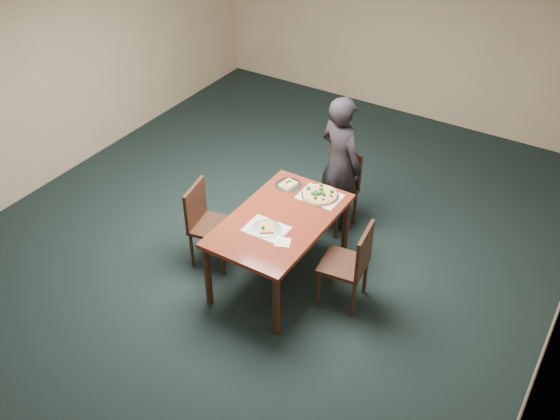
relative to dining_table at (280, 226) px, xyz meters
The scene contains 13 objects.
ground 0.79m from the dining_table, 164.60° to the left, with size 8.00×8.00×0.00m, color black.
room_shell 1.17m from the dining_table, 164.60° to the left, with size 8.00×8.00×8.00m.
dining_table is the anchor object (origin of this frame).
chair_far 1.16m from the dining_table, 87.27° to the left, with size 0.48×0.48×0.91m.
chair_left 0.83m from the dining_table, 168.34° to the right, with size 0.50×0.50×0.91m.
chair_right 0.79m from the dining_table, ahead, with size 0.47×0.47×0.91m.
diner 1.15m from the dining_table, 86.67° to the left, with size 0.58×0.38×1.59m, color black.
placemat_main 0.56m from the dining_table, 74.10° to the left, with size 0.42×0.32×0.00m, color white.
placemat_near 0.23m from the dining_table, 96.11° to the right, with size 0.40×0.30×0.00m, color white.
pizza_pan 0.56m from the dining_table, 74.06° to the left, with size 0.39×0.39×0.07m.
slice_plate_near 0.24m from the dining_table, 96.13° to the right, with size 0.28×0.28×0.06m.
slice_plate_far 0.59m from the dining_table, 113.46° to the left, with size 0.28×0.28×0.06m.
napkin 0.39m from the dining_table, 54.30° to the right, with size 0.14×0.14×0.01m, color white.
Camera 1 is at (2.98, -4.22, 4.42)m, focal length 40.00 mm.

